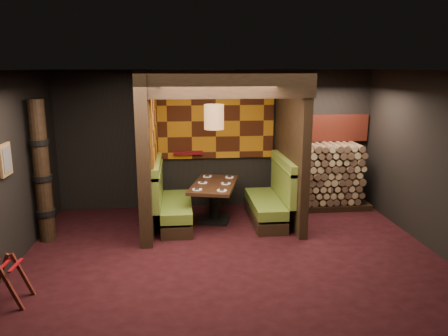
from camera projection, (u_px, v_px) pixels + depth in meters
floor at (233, 260)px, 6.72m from camera, size 6.50×5.50×0.02m
ceiling at (234, 69)px, 6.08m from camera, size 6.50×5.50×0.02m
wall_back at (217, 139)px, 9.08m from camera, size 6.50×0.02×2.85m
wall_front at (273, 243)px, 3.73m from camera, size 6.50×0.02×2.85m
wall_left at (1, 175)px, 6.08m from camera, size 0.02×5.50×2.85m
wall_right at (443, 165)px, 6.73m from camera, size 0.02×5.50×2.85m
partition_left at (148, 151)px, 7.87m from camera, size 0.20×2.20×2.85m
partition_right at (291, 147)px, 8.18m from camera, size 0.15×2.10×2.85m
header_beam at (226, 84)px, 6.81m from camera, size 2.85×0.18×0.44m
tapa_back_panel at (216, 121)px, 8.94m from camera, size 2.40×0.06×1.55m
tapa_side_panel at (154, 126)px, 7.95m from camera, size 0.04×1.85×1.45m
lacquer_shelf at (188, 153)px, 8.97m from camera, size 0.60×0.12×0.07m
booth_bench_left at (171, 204)px, 8.14m from camera, size 0.68×1.60×1.14m
booth_bench_right at (271, 201)px, 8.33m from camera, size 0.68×1.60×1.14m
dining_table at (214, 195)px, 8.29m from camera, size 1.10×1.57×0.75m
place_settings at (214, 183)px, 8.24m from camera, size 0.86×1.24×0.03m
pendant_lamp at (214, 117)px, 7.91m from camera, size 0.36×0.36×1.06m
framed_picture at (6, 160)px, 6.13m from camera, size 0.05×0.36×0.46m
luggage_rack at (5, 280)px, 5.43m from camera, size 0.60×0.44×0.62m
totem_column at (42, 173)px, 7.22m from camera, size 0.31×0.31×2.40m
firewood_stack at (328, 176)px, 9.08m from camera, size 1.73×0.70×1.36m
mosaic_header at (325, 128)px, 9.18m from camera, size 1.83×0.10×0.56m
bay_front_post at (292, 145)px, 8.44m from camera, size 0.08×0.08×2.85m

